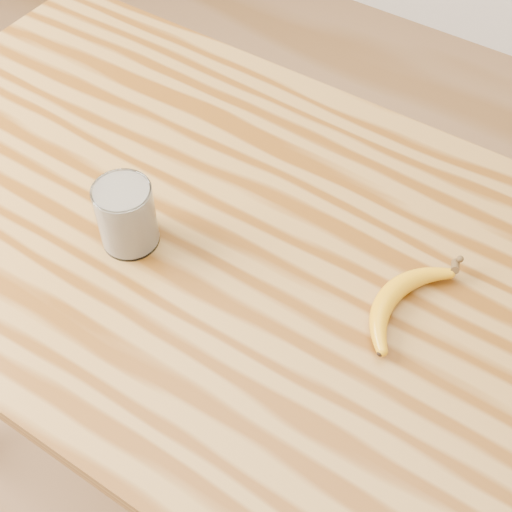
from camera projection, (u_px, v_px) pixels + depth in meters
The scene contains 3 objects.
table at pixel (191, 265), 1.22m from camera, with size 1.20×0.80×0.90m.
smoothie_glass at pixel (126, 215), 1.04m from camera, with size 0.09×0.09×0.11m.
banana at pixel (391, 294), 1.00m from camera, with size 0.09×0.25×0.03m, color orange, non-canonical shape.
Camera 1 is at (0.50, -0.56, 1.73)m, focal length 50.00 mm.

